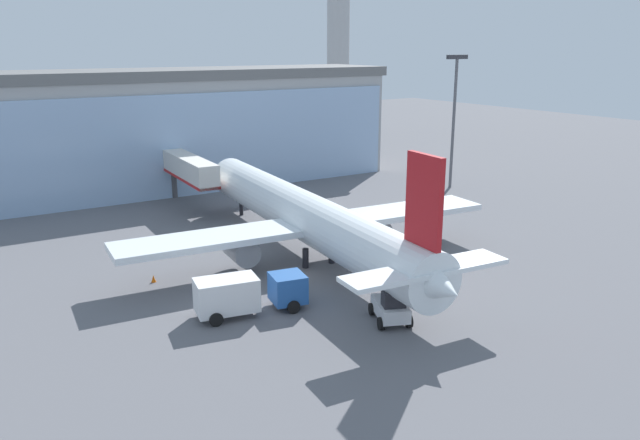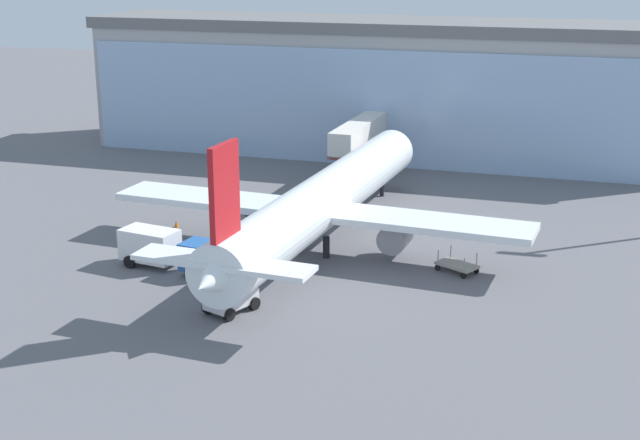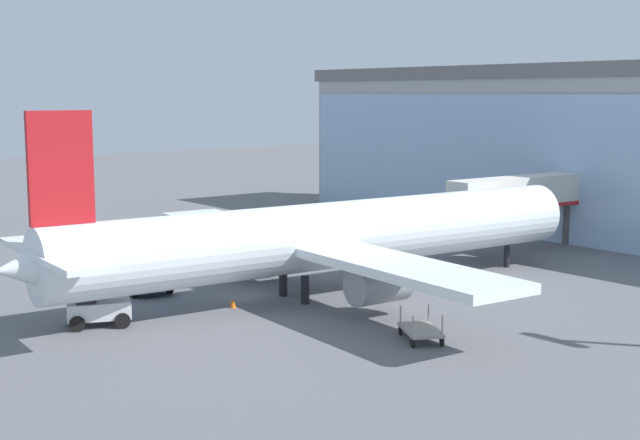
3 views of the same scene
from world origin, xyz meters
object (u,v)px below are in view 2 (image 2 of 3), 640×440
object	(u,v)px
catering_truck	(166,248)
baggage_cart	(457,265)
airplane	(322,202)
safety_cone_nose	(287,269)
pushback_tug	(230,297)
safety_cone_wingtip	(176,224)
jet_bridge	(362,134)

from	to	relation	value
catering_truck	baggage_cart	world-z (taller)	catering_truck
airplane	catering_truck	xyz separation A→B (m)	(-9.41, -7.30, -2.05)
baggage_cart	safety_cone_nose	xyz separation A→B (m)	(-11.42, -3.09, -0.23)
pushback_tug	safety_cone_nose	xyz separation A→B (m)	(1.42, 7.58, -0.70)
safety_cone_nose	safety_cone_wingtip	world-z (taller)	same
pushback_tug	safety_cone_wingtip	distance (m)	18.42
safety_cone_nose	pushback_tug	bearing A→B (deg)	-100.61
jet_bridge	airplane	distance (m)	21.45
jet_bridge	catering_truck	world-z (taller)	jet_bridge
jet_bridge	safety_cone_nose	bearing A→B (deg)	-174.32
jet_bridge	safety_cone_wingtip	bearing A→B (deg)	155.08
pushback_tug	safety_cone_nose	size ratio (longest dim) A/B	6.65
baggage_cart	catering_truck	bearing A→B (deg)	-136.84
catering_truck	baggage_cart	xyz separation A→B (m)	(19.88, 4.40, -0.97)
safety_cone_wingtip	safety_cone_nose	bearing A→B (deg)	-33.57
airplane	pushback_tug	distance (m)	14.00
jet_bridge	safety_cone_nose	xyz separation A→B (m)	(0.61, -27.37, -4.06)
jet_bridge	safety_cone_wingtip	size ratio (longest dim) A/B	26.01
jet_bridge	pushback_tug	bearing A→B (deg)	-176.92
safety_cone_nose	safety_cone_wingtip	xyz separation A→B (m)	(-11.64, 7.73, 0.00)
jet_bridge	safety_cone_nose	distance (m)	27.67
airplane	safety_cone_nose	bearing A→B (deg)	177.47
airplane	safety_cone_nose	world-z (taller)	airplane
airplane	baggage_cart	bearing A→B (deg)	-99.07
airplane	baggage_cart	distance (m)	11.28
airplane	safety_cone_nose	distance (m)	6.87
safety_cone_nose	safety_cone_wingtip	size ratio (longest dim) A/B	1.00
pushback_tug	safety_cone_wingtip	world-z (taller)	pushback_tug
jet_bridge	safety_cone_wingtip	distance (m)	22.89
pushback_tug	jet_bridge	bearing A→B (deg)	22.82
safety_cone_wingtip	airplane	bearing A→B (deg)	-7.86
airplane	safety_cone_wingtip	world-z (taller)	airplane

